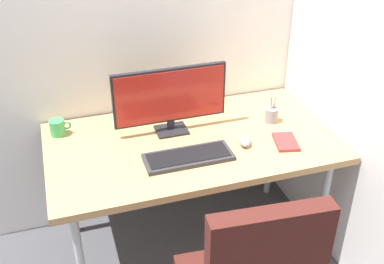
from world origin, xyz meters
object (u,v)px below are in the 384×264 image
(notebook, at_px, (286,142))
(keyboard, at_px, (188,157))
(pen_holder, at_px, (271,115))
(coffee_mug, at_px, (58,128))
(monitor, at_px, (170,97))
(mouse, at_px, (245,141))

(notebook, bearing_deg, keyboard, -168.26)
(pen_holder, height_order, coffee_mug, pen_holder)
(monitor, relative_size, keyboard, 1.38)
(notebook, height_order, coffee_mug, coffee_mug)
(pen_holder, xyz_separation_m, coffee_mug, (-1.14, 0.21, 0.00))
(keyboard, height_order, pen_holder, pen_holder)
(mouse, relative_size, notebook, 0.56)
(pen_holder, bearing_deg, coffee_mug, 169.37)
(monitor, height_order, coffee_mug, monitor)
(mouse, distance_m, coffee_mug, 0.99)
(keyboard, bearing_deg, monitor, 91.45)
(mouse, bearing_deg, pen_holder, 56.53)
(coffee_mug, bearing_deg, keyboard, -36.00)
(mouse, xyz_separation_m, coffee_mug, (-0.91, 0.40, 0.02))
(monitor, xyz_separation_m, keyboard, (0.01, -0.29, -0.19))
(coffee_mug, bearing_deg, notebook, -21.76)
(monitor, bearing_deg, coffee_mug, 166.79)
(keyboard, distance_m, pen_holder, 0.59)
(notebook, bearing_deg, coffee_mug, 171.69)
(keyboard, bearing_deg, mouse, 6.14)
(monitor, height_order, notebook, monitor)
(keyboard, bearing_deg, pen_holder, 21.33)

